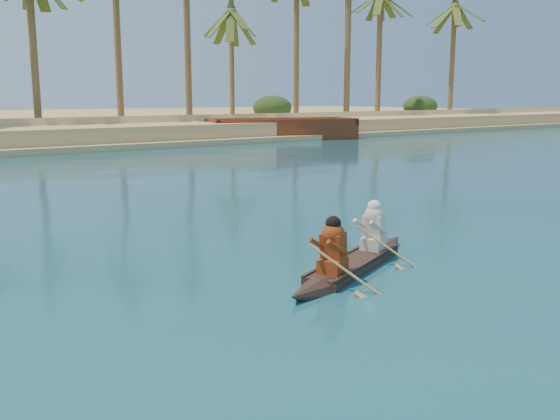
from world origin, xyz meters
TOP-DOWN VIEW (x-y plane):
  - canoe at (7.39, -4.00)m, footprint 4.66×2.48m
  - barge_right at (27.06, 24.40)m, footprint 11.22×6.47m

SIDE VIEW (x-z plane):
  - canoe at x=7.39m, z-range -0.41..0.92m
  - barge_right at x=27.06m, z-range -0.27..1.51m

